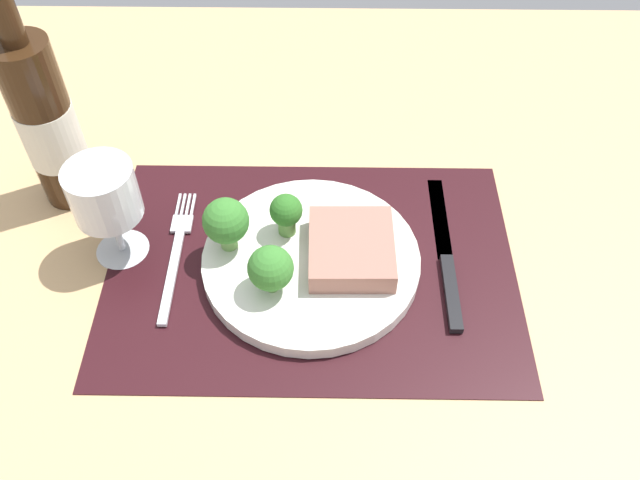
% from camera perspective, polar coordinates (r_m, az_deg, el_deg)
% --- Properties ---
extents(ground_plane, '(1.40, 1.10, 0.03)m').
position_cam_1_polar(ground_plane, '(0.77, -0.74, -2.98)').
color(ground_plane, tan).
extents(placemat, '(0.46, 0.33, 0.00)m').
position_cam_1_polar(placemat, '(0.76, -0.75, -2.21)').
color(placemat, black).
rests_on(placemat, ground_plane).
extents(plate, '(0.24, 0.24, 0.02)m').
position_cam_1_polar(plate, '(0.75, -0.76, -1.76)').
color(plate, silver).
rests_on(plate, placemat).
extents(steak, '(0.09, 0.10, 0.03)m').
position_cam_1_polar(steak, '(0.74, 2.67, -0.68)').
color(steak, '#9E6B5B').
rests_on(steak, plate).
extents(broccoli_center, '(0.05, 0.05, 0.07)m').
position_cam_1_polar(broccoli_center, '(0.73, -8.00, 1.53)').
color(broccoli_center, '#6B994C').
rests_on(broccoli_center, plate).
extents(broccoli_front_edge, '(0.04, 0.04, 0.05)m').
position_cam_1_polar(broccoli_front_edge, '(0.75, -2.89, 2.37)').
color(broccoli_front_edge, '#5B8942').
rests_on(broccoli_front_edge, plate).
extents(broccoli_near_fork, '(0.05, 0.05, 0.06)m').
position_cam_1_polar(broccoli_near_fork, '(0.69, -4.22, -2.43)').
color(broccoli_near_fork, '#6B994C').
rests_on(broccoli_near_fork, plate).
extents(fork, '(0.02, 0.19, 0.01)m').
position_cam_1_polar(fork, '(0.78, -12.11, -1.05)').
color(fork, silver).
rests_on(fork, placemat).
extents(knife, '(0.02, 0.23, 0.01)m').
position_cam_1_polar(knife, '(0.77, 10.71, -1.78)').
color(knife, black).
rests_on(knife, placemat).
extents(wine_bottle, '(0.07, 0.07, 0.31)m').
position_cam_1_polar(wine_bottle, '(0.82, -22.22, 9.33)').
color(wine_bottle, '#331E0F').
rests_on(wine_bottle, ground_plane).
extents(wine_glass, '(0.07, 0.07, 0.13)m').
position_cam_1_polar(wine_glass, '(0.75, -17.79, 3.45)').
color(wine_glass, silver).
rests_on(wine_glass, ground_plane).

